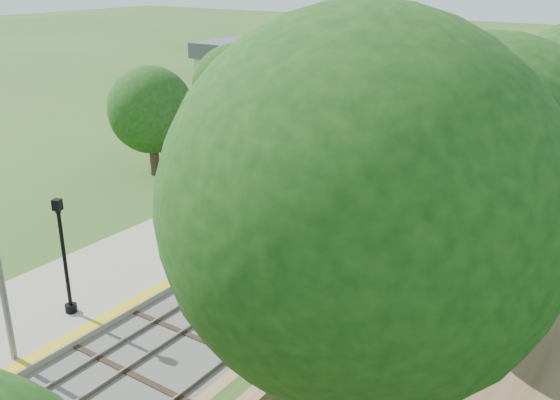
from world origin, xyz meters
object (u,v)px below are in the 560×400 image
Objects in this scene: station_building at (258,92)px; train at (551,68)px; signal_farside at (477,162)px; lamppost_mid at (65,263)px; lamppost_far at (180,220)px; signal_gantry at (547,62)px.

station_building reaches higher than train.
signal_farside is at bearing -20.09° from station_building.
lamppost_mid is at bearing -93.31° from train.
signal_gantry is at bearing 82.45° from lamppost_far.
station_building is at bearing -123.38° from signal_gantry.
train is at bearing 70.61° from station_building.
lamppost_far is at bearing -97.55° from signal_gantry.
lamppost_mid is at bearing -69.18° from station_building.
lamppost_far is (0.29, 6.28, -0.20)m from lamppost_mid.
lamppost_mid reaches higher than lamppost_far.
signal_farside is (20.20, -7.39, -0.49)m from station_building.
signal_gantry is 45.87m from lamppost_far.
lamppost_mid is 6.29m from lamppost_far.
train is at bearing 97.49° from signal_farside.
lamppost_far is at bearing 87.33° from lamppost_mid.
signal_gantry is 52.12m from lamppost_mid.
signal_gantry is 1.72× the size of lamppost_mid.
signal_gantry reaches higher than train.
station_building reaches higher than signal_farside.
signal_gantry is 1.89× the size of lamppost_far.
station_building reaches higher than signal_gantry.
train is (14.00, 39.76, -1.85)m from station_building.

